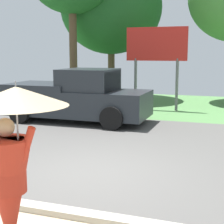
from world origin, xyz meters
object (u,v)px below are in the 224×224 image
Objects in this scene: monk_pedestrian at (11,162)px; tree_left_far at (111,8)px; pickup_truck at (77,97)px; roadside_billboard at (156,50)px.

monk_pedestrian is 15.50m from tree_left_far.
monk_pedestrian is 8.54m from pickup_truck.
tree_left_far is (-0.97, 6.55, 3.88)m from pickup_truck.
roadside_billboard is (2.13, 3.45, 1.68)m from pickup_truck.
tree_left_far is (-3.81, 14.60, 3.57)m from monk_pedestrian.
pickup_truck is 4.39m from roadside_billboard.
pickup_truck is 1.49× the size of roadside_billboard.
monk_pedestrian is 0.30× the size of tree_left_far.
monk_pedestrian is at bearing -75.37° from tree_left_far.
roadside_billboard is at bearing 50.16° from pickup_truck.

